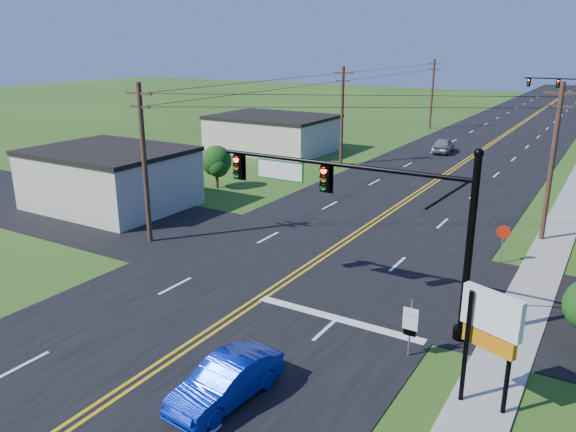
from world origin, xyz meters
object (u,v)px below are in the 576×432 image
Objects in this scene: signal_mast_far at (564,89)px; blue_car at (226,382)px; route_sign at (410,324)px; signal_mast_main at (359,205)px; stop_sign at (503,236)px.

signal_mast_far is 79.93m from blue_car.
signal_mast_far is 74.39m from route_sign.
signal_mast_far reaches higher than blue_car.
route_sign reaches higher than blue_car.
route_sign is (3.16, -2.25, -3.43)m from signal_mast_main.
blue_car is at bearing -120.08° from stop_sign.
signal_mast_far is at bearing 91.80° from route_sign.
stop_sign is (1.00, 11.23, 0.18)m from route_sign.
signal_mast_far is 5.27× the size of stop_sign.
signal_mast_far is 4.86× the size of route_sign.
stop_sign is (5.07, 16.81, 0.80)m from blue_car.
signal_mast_far is 2.59× the size of blue_car.
signal_mast_main is 8.86m from blue_car.
signal_mast_main reaches higher than stop_sign.
signal_mast_far reaches higher than stop_sign.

